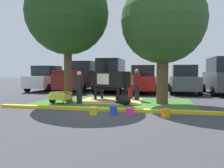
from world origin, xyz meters
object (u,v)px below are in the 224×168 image
(shade_tree_right, at_px, (163,22))
(sedan_silver, at_px, (47,79))
(bucket_blue, at_px, (113,110))
(bucket_pink, at_px, (130,111))
(bucket_yellow, at_px, (94,111))
(person_handler, at_px, (137,84))
(suv_black, at_px, (111,75))
(person_visitor_near, at_px, (79,86))
(shade_tree_left, at_px, (67,13))
(suv_dark_grey, at_px, (223,76))
(pickup_truck_maroon, at_px, (79,77))
(sedan_blue, at_px, (184,80))
(calf_lying, at_px, (123,100))
(sedan_red, at_px, (144,79))
(cow_holstein, at_px, (108,79))
(wheelbarrow, at_px, (60,96))
(bucket_orange, at_px, (166,113))
(person_visitor_far, at_px, (130,85))

(shade_tree_right, xyz_separation_m, sedan_silver, (-9.02, 5.68, -2.93))
(bucket_blue, distance_m, bucket_pink, 0.61)
(bucket_yellow, bearing_deg, person_handler, 73.79)
(suv_black, bearing_deg, bucket_yellow, -82.43)
(shade_tree_right, distance_m, sedan_silver, 11.06)
(sedan_silver, bearing_deg, person_visitor_near, -51.53)
(shade_tree_left, bearing_deg, suv_dark_grey, 30.09)
(pickup_truck_maroon, relative_size, sedan_blue, 1.23)
(shade_tree_left, distance_m, calf_lying, 5.34)
(person_handler, xyz_separation_m, person_visitor_near, (-2.62, -1.71, -0.06))
(calf_lying, bearing_deg, person_handler, 72.15)
(bucket_blue, bearing_deg, sedan_red, 85.72)
(suv_dark_grey, bearing_deg, cow_holstein, -146.54)
(wheelbarrow, xyz_separation_m, pickup_truck_maroon, (-1.47, 6.71, 0.73))
(person_handler, bearing_deg, calf_lying, -107.85)
(shade_tree_left, bearing_deg, bucket_orange, -33.22)
(bucket_pink, bearing_deg, sedan_silver, 132.13)
(bucket_yellow, height_order, sedan_red, sedan_red)
(bucket_orange, distance_m, sedan_blue, 8.88)
(pickup_truck_maroon, bearing_deg, bucket_blue, -62.74)
(suv_black, bearing_deg, person_visitor_near, -91.93)
(suv_black, distance_m, sedan_blue, 5.36)
(sedan_blue, bearing_deg, person_visitor_far, -129.86)
(person_visitor_near, bearing_deg, suv_black, 88.07)
(person_visitor_near, relative_size, sedan_red, 0.36)
(shade_tree_right, bearing_deg, sedan_red, 102.16)
(bucket_orange, distance_m, suv_dark_grey, 9.48)
(person_visitor_near, bearing_deg, wheelbarrow, -170.28)
(shade_tree_right, bearing_deg, sedan_blue, 73.60)
(bucket_yellow, height_order, bucket_blue, bucket_blue)
(shade_tree_left, relative_size, person_handler, 3.97)
(bucket_orange, xyz_separation_m, suv_dark_grey, (4.17, 8.44, 1.11))
(person_visitor_near, distance_m, sedan_red, 6.81)
(person_visitor_near, xyz_separation_m, sedan_blue, (5.57, 6.33, 0.13))
(calf_lying, height_order, wheelbarrow, wheelbarrow)
(bucket_blue, bearing_deg, shade_tree_right, 58.10)
(cow_holstein, distance_m, person_handler, 1.56)
(pickup_truck_maroon, height_order, sedan_blue, pickup_truck_maroon)
(bucket_blue, xyz_separation_m, sedan_red, (0.63, 8.42, 0.81))
(bucket_pink, bearing_deg, shade_tree_left, 140.01)
(person_visitor_near, bearing_deg, cow_holstein, 52.33)
(person_visitor_near, distance_m, person_visitor_far, 3.18)
(bucket_pink, bearing_deg, person_handler, 91.46)
(calf_lying, relative_size, person_handler, 0.74)
(person_visitor_far, xyz_separation_m, bucket_blue, (-0.10, -4.48, -0.66))
(person_visitor_near, bearing_deg, person_visitor_far, 46.16)
(shade_tree_left, distance_m, bucket_yellow, 5.96)
(bucket_orange, distance_m, suv_black, 9.77)
(bucket_yellow, relative_size, bucket_pink, 1.02)
(person_visitor_near, xyz_separation_m, bucket_pink, (2.72, -2.22, -0.71))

